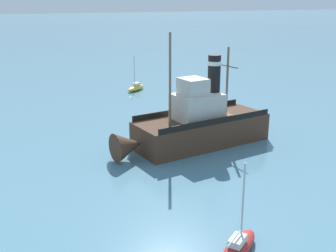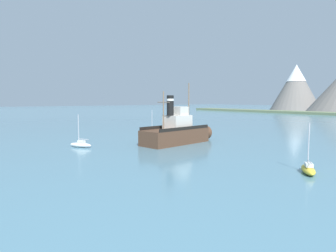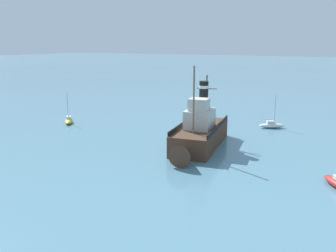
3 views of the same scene
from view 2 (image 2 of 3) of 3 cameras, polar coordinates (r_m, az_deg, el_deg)
ground_plane at (r=47.06m, az=0.31°, el=-3.66°), size 600.00×600.00×0.00m
old_tugboat at (r=48.88m, az=1.90°, el=-1.17°), size 6.39×14.77×9.90m
sailboat_white at (r=46.78m, az=-16.31°, el=-3.39°), size 3.83×2.89×4.90m
sailboat_red at (r=64.71m, az=-2.96°, el=-0.90°), size 3.18×3.69×4.90m
sailboat_yellow at (r=32.24m, az=25.16°, el=-7.43°), size 3.27×3.63×4.90m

